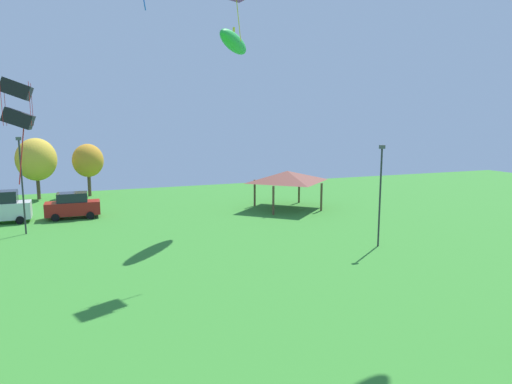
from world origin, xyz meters
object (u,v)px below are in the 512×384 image
park_pavilion (287,176)px  light_post_0 (380,190)px  treeline_tree_3 (36,160)px  kite_flying_4 (234,42)px  parked_car_third_from_left (73,206)px  treeline_tree_4 (88,161)px  kite_flying_2 (17,104)px  parked_car_second_from_left (2,208)px  light_post_1 (22,181)px

park_pavilion → light_post_0: light_post_0 is taller
treeline_tree_3 → light_post_0: bearing=-51.9°
kite_flying_4 → parked_car_third_from_left: bearing=150.5°
treeline_tree_3 → treeline_tree_4: bearing=2.8°
kite_flying_2 → parked_car_second_from_left: 20.33m
parked_car_third_from_left → park_pavilion: 19.34m
parked_car_second_from_left → kite_flying_2: bearing=-79.5°
park_pavilion → treeline_tree_3: size_ratio=0.97×
park_pavilion → treeline_tree_3: 26.67m
kite_flying_4 → light_post_1: 18.81m
kite_flying_2 → treeline_tree_3: 30.39m
park_pavilion → treeline_tree_4: (-17.35, 14.58, 0.86)m
parked_car_third_from_left → park_pavilion: bearing=-6.7°
light_post_1 → treeline_tree_4: bearing=73.3°
kite_flying_4 → parked_car_second_from_left: bearing=158.2°
light_post_0 → parked_car_second_from_left: bearing=144.9°
parked_car_second_from_left → treeline_tree_4: (7.07, 11.77, 2.65)m
kite_flying_4 → park_pavilion: 13.74m
kite_flying_2 → treeline_tree_3: (-1.62, 29.97, -4.80)m
park_pavilion → kite_flying_4: bearing=-147.6°
kite_flying_2 → park_pavilion: (20.84, 15.64, -5.96)m
kite_flying_4 → treeline_tree_4: size_ratio=0.93×
kite_flying_4 → light_post_0: size_ratio=0.80×
treeline_tree_3 → treeline_tree_4: size_ratio=1.12×
light_post_0 → treeline_tree_3: light_post_0 is taller
parked_car_third_from_left → park_pavilion: size_ratio=0.71×
kite_flying_2 → treeline_tree_4: bearing=83.4°
treeline_tree_3 → treeline_tree_4: (5.12, 0.25, -0.30)m
parked_car_third_from_left → treeline_tree_4: 12.32m
kite_flying_4 → parked_car_second_from_left: 23.05m
treeline_tree_3 → parked_car_third_from_left: bearing=-73.6°
park_pavilion → light_post_1: 22.41m
light_post_1 → parked_car_third_from_left: bearing=55.0°
kite_flying_4 → parked_car_second_from_left: kite_flying_4 is taller
kite_flying_2 → light_post_1: (-1.47, 13.69, -5.05)m
kite_flying_2 → treeline_tree_3: bearing=93.1°
treeline_tree_4 → parked_car_third_from_left: bearing=-98.2°
parked_car_second_from_left → treeline_tree_3: (1.95, 11.52, 2.95)m
parked_car_third_from_left → treeline_tree_3: treeline_tree_3 is taller
parked_car_third_from_left → park_pavilion: park_pavilion is taller
kite_flying_4 → parked_car_third_from_left: size_ratio=1.20×
parked_car_second_from_left → treeline_tree_4: treeline_tree_4 is taller
kite_flying_2 → treeline_tree_3: kite_flying_2 is taller
light_post_1 → treeline_tree_4: light_post_1 is taller
treeline_tree_4 → light_post_1: bearing=-106.7°
light_post_0 → park_pavilion: bearing=89.8°
kite_flying_4 → light_post_1: size_ratio=0.75×
kite_flying_2 → parked_car_second_from_left: bearing=101.0°
light_post_1 → treeline_tree_3: (-0.16, 16.28, 0.25)m
kite_flying_4 → treeline_tree_4: bearing=119.4°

